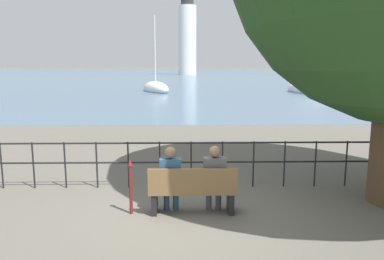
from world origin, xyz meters
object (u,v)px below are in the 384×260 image
object	(u,v)px
sailboat_3	(315,85)
sailboat_2	(307,89)
harbor_lighthouse	(187,36)
seated_person_left	(171,177)
seated_person_right	(214,176)
sailboat_0	(156,88)
park_bench	(193,192)
closed_umbrella	(131,184)

from	to	relation	value
sailboat_3	sailboat_2	bearing A→B (deg)	-95.64
harbor_lighthouse	seated_person_left	bearing A→B (deg)	-90.66
seated_person_right	harbor_lighthouse	xyz separation A→B (m)	(0.46, 109.98, 10.92)
seated_person_right	sailboat_2	xyz separation A→B (m)	(11.65, 30.43, -0.32)
seated_person_left	sailboat_3	size ratio (longest dim) A/B	0.14
seated_person_right	sailboat_0	size ratio (longest dim) A/B	0.15
sailboat_0	sailboat_2	size ratio (longest dim) A/B	0.65
seated_person_right	harbor_lighthouse	size ratio (longest dim) A/B	0.05
park_bench	harbor_lighthouse	xyz separation A→B (m)	(0.87, 110.05, 11.19)
sailboat_2	sailboat_3	size ratio (longest dim) A/B	1.41
park_bench	seated_person_right	bearing A→B (deg)	10.26
closed_umbrella	sailboat_2	distance (m)	33.22
seated_person_right	sailboat_0	world-z (taller)	sailboat_0
sailboat_2	seated_person_left	bearing A→B (deg)	-122.95
closed_umbrella	sailboat_0	xyz separation A→B (m)	(-2.03, 33.15, -0.24)
seated_person_left	sailboat_0	xyz separation A→B (m)	(-2.77, 33.09, -0.35)
closed_umbrella	sailboat_2	world-z (taller)	sailboat_2
park_bench	closed_umbrella	world-z (taller)	closed_umbrella
seated_person_left	sailboat_3	bearing A→B (deg)	67.53
closed_umbrella	harbor_lighthouse	xyz separation A→B (m)	(2.01, 110.03, 11.04)
closed_umbrella	sailboat_0	world-z (taller)	sailboat_0
park_bench	closed_umbrella	bearing A→B (deg)	179.06
park_bench	closed_umbrella	xyz separation A→B (m)	(-1.14, 0.02, 0.15)
sailboat_0	harbor_lighthouse	xyz separation A→B (m)	(4.04, 76.88, 11.27)
sailboat_3	harbor_lighthouse	world-z (taller)	harbor_lighthouse
sailboat_0	seated_person_right	bearing A→B (deg)	-105.60
seated_person_right	closed_umbrella	distance (m)	1.55
park_bench	sailboat_0	distance (m)	33.32
seated_person_left	closed_umbrella	world-z (taller)	seated_person_left
seated_person_left	sailboat_0	distance (m)	33.21
park_bench	harbor_lighthouse	size ratio (longest dim) A/B	0.06
seated_person_left	harbor_lighthouse	xyz separation A→B (m)	(1.28, 109.97, 10.93)
park_bench	seated_person_right	xyz separation A→B (m)	(0.41, 0.07, 0.27)
seated_person_left	sailboat_3	distance (m)	45.54
sailboat_2	sailboat_3	bearing A→B (deg)	56.32
park_bench	seated_person_right	size ratio (longest dim) A/B	1.27
seated_person_left	harbor_lighthouse	distance (m)	110.52
park_bench	closed_umbrella	size ratio (longest dim) A/B	1.55
park_bench	closed_umbrella	distance (m)	1.15
sailboat_2	harbor_lighthouse	bearing A→B (deg)	87.33
closed_umbrella	seated_person_right	bearing A→B (deg)	2.03
park_bench	sailboat_2	world-z (taller)	sailboat_2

